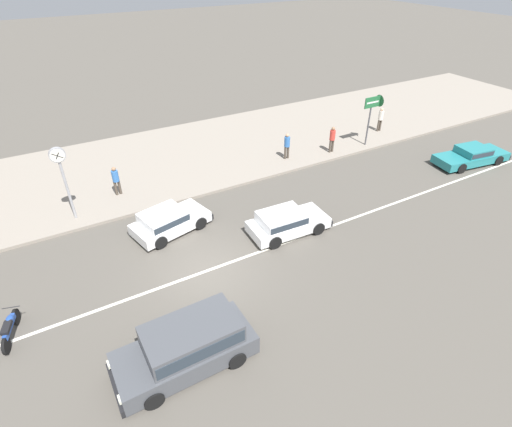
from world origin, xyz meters
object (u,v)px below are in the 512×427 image
at_px(pedestrian_near_clock, 287,144).
at_px(pedestrian_far_end, 332,138).
at_px(arrow_signboard, 379,103).
at_px(pedestrian_mid_kerb, 381,118).
at_px(motorcycle_0, 10,328).
at_px(pedestrian_by_shop, 116,179).
at_px(hatchback_white_2, 168,221).
at_px(street_clock, 61,166).
at_px(hatchback_white_0, 286,222).
at_px(minivan_dark_grey_4, 188,344).
at_px(sedan_teal_1, 472,155).

xyz_separation_m(pedestrian_near_clock, pedestrian_far_end, (2.97, -0.59, 0.03)).
bearing_deg(arrow_signboard, pedestrian_far_end, 175.43).
height_order(pedestrian_mid_kerb, pedestrian_far_end, same).
distance_m(motorcycle_0, pedestrian_by_shop, 9.17).
bearing_deg(arrow_signboard, hatchback_white_2, -169.90).
bearing_deg(street_clock, pedestrian_mid_kerb, 2.73).
bearing_deg(hatchback_white_0, minivan_dark_grey_4, -145.86).
distance_m(hatchback_white_2, motorcycle_0, 7.34).
bearing_deg(motorcycle_0, arrow_signboard, 15.15).
height_order(arrow_signboard, pedestrian_far_end, arrow_signboard).
distance_m(hatchback_white_2, pedestrian_mid_kerb, 17.32).
relative_size(pedestrian_near_clock, pedestrian_mid_kerb, 0.97).
xyz_separation_m(hatchback_white_0, minivan_dark_grey_4, (-6.41, -4.34, 0.26)).
bearing_deg(hatchback_white_2, sedan_teal_1, -7.14).
bearing_deg(hatchback_white_2, minivan_dark_grey_4, -104.07).
relative_size(sedan_teal_1, motorcycle_0, 2.77).
bearing_deg(pedestrian_mid_kerb, sedan_teal_1, -77.24).
xyz_separation_m(hatchback_white_2, street_clock, (-3.61, 3.05, 2.31)).
distance_m(hatchback_white_2, pedestrian_far_end, 12.08).
relative_size(minivan_dark_grey_4, pedestrian_mid_kerb, 2.65).
relative_size(motorcycle_0, street_clock, 0.48).
xyz_separation_m(sedan_teal_1, pedestrian_mid_kerb, (-1.43, 6.32, 0.58)).
distance_m(minivan_dark_grey_4, pedestrian_mid_kerb, 21.66).
bearing_deg(arrow_signboard, hatchback_white_0, -152.43).
bearing_deg(pedestrian_near_clock, pedestrian_far_end, -11.27).
height_order(minivan_dark_grey_4, pedestrian_mid_kerb, pedestrian_mid_kerb).
height_order(hatchback_white_2, arrow_signboard, arrow_signboard).
height_order(hatchback_white_2, pedestrian_mid_kerb, pedestrian_mid_kerb).
bearing_deg(sedan_teal_1, minivan_dark_grey_4, -166.59).
bearing_deg(pedestrian_far_end, minivan_dark_grey_4, -143.48).
bearing_deg(hatchback_white_0, street_clock, 145.01).
bearing_deg(pedestrian_far_end, hatchback_white_2, -166.00).
height_order(hatchback_white_2, pedestrian_by_shop, pedestrian_by_shop).
xyz_separation_m(motorcycle_0, arrow_signboard, (21.56, 5.84, 2.42)).
relative_size(sedan_teal_1, street_clock, 1.34).
xyz_separation_m(motorcycle_0, pedestrian_mid_kerb, (23.45, 7.20, 0.70)).
distance_m(hatchback_white_0, motorcycle_0, 11.26).
bearing_deg(sedan_teal_1, motorcycle_0, -177.96).
bearing_deg(street_clock, minivan_dark_grey_4, -79.68).
relative_size(hatchback_white_0, pedestrian_mid_kerb, 2.30).
distance_m(sedan_teal_1, motorcycle_0, 24.89).
height_order(hatchback_white_0, hatchback_white_2, same).
height_order(arrow_signboard, pedestrian_mid_kerb, arrow_signboard).
relative_size(street_clock, arrow_signboard, 1.14).
xyz_separation_m(motorcycle_0, pedestrian_far_end, (18.33, 6.09, 0.70)).
xyz_separation_m(minivan_dark_grey_4, motorcycle_0, (-4.84, 3.89, -0.42)).
distance_m(sedan_teal_1, street_clock, 22.64).
bearing_deg(minivan_dark_grey_4, sedan_teal_1, 13.41).
distance_m(arrow_signboard, pedestrian_far_end, 3.67).
relative_size(pedestrian_by_shop, pedestrian_far_end, 0.95).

